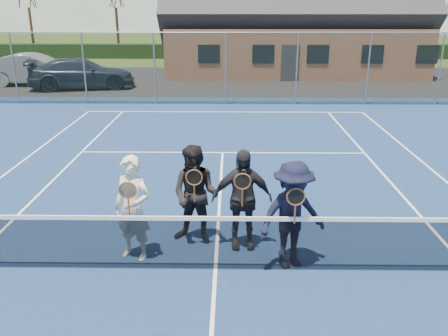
{
  "coord_description": "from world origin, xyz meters",
  "views": [
    {
      "loc": [
        0.24,
        -6.75,
        4.11
      ],
      "look_at": [
        0.12,
        1.5,
        1.25
      ],
      "focal_mm": 38.0,
      "sensor_mm": 36.0,
      "label": 1
    }
  ],
  "objects_px": {
    "player_d": "(292,215)",
    "player_a": "(133,208)",
    "car_b": "(35,69)",
    "player_b": "(196,195)",
    "clubhouse": "(293,6)",
    "player_c": "(242,199)",
    "tennis_net": "(215,241)",
    "car_c": "(82,74)"
  },
  "relations": [
    {
      "from": "player_a",
      "to": "player_c",
      "type": "relative_size",
      "value": 1.0
    },
    {
      "from": "player_b",
      "to": "player_c",
      "type": "height_order",
      "value": "same"
    },
    {
      "from": "player_d",
      "to": "player_a",
      "type": "bearing_deg",
      "value": 174.99
    },
    {
      "from": "car_c",
      "to": "player_c",
      "type": "distance_m",
      "value": 18.4
    },
    {
      "from": "car_b",
      "to": "player_b",
      "type": "distance_m",
      "value": 20.15
    },
    {
      "from": "car_c",
      "to": "player_b",
      "type": "xyz_separation_m",
      "value": [
        7.0,
        -16.49,
        0.16
      ]
    },
    {
      "from": "tennis_net",
      "to": "player_b",
      "type": "height_order",
      "value": "player_b"
    },
    {
      "from": "player_a",
      "to": "player_c",
      "type": "xyz_separation_m",
      "value": [
        1.81,
        0.42,
        -0.0
      ]
    },
    {
      "from": "tennis_net",
      "to": "player_c",
      "type": "distance_m",
      "value": 1.0
    },
    {
      "from": "tennis_net",
      "to": "car_c",
      "type": "bearing_deg",
      "value": 112.87
    },
    {
      "from": "car_b",
      "to": "clubhouse",
      "type": "relative_size",
      "value": 0.32
    },
    {
      "from": "player_a",
      "to": "player_d",
      "type": "distance_m",
      "value": 2.61
    },
    {
      "from": "player_d",
      "to": "clubhouse",
      "type": "bearing_deg",
      "value": 83.37
    },
    {
      "from": "player_c",
      "to": "player_d",
      "type": "relative_size",
      "value": 1.0
    },
    {
      "from": "car_b",
      "to": "tennis_net",
      "type": "bearing_deg",
      "value": -154.3
    },
    {
      "from": "player_b",
      "to": "tennis_net",
      "type": "bearing_deg",
      "value": -69.11
    },
    {
      "from": "player_a",
      "to": "car_b",
      "type": "bearing_deg",
      "value": 115.9
    },
    {
      "from": "car_b",
      "to": "car_c",
      "type": "distance_m",
      "value": 3.04
    },
    {
      "from": "car_c",
      "to": "player_b",
      "type": "relative_size",
      "value": 2.91
    },
    {
      "from": "player_d",
      "to": "player_b",
      "type": "bearing_deg",
      "value": 152.87
    },
    {
      "from": "car_b",
      "to": "car_c",
      "type": "bearing_deg",
      "value": -114.38
    },
    {
      "from": "tennis_net",
      "to": "player_d",
      "type": "bearing_deg",
      "value": 7.45
    },
    {
      "from": "player_c",
      "to": "car_c",
      "type": "bearing_deg",
      "value": 115.1
    },
    {
      "from": "car_b",
      "to": "player_a",
      "type": "height_order",
      "value": "player_a"
    },
    {
      "from": "player_b",
      "to": "car_b",
      "type": "bearing_deg",
      "value": 119.19
    },
    {
      "from": "car_b",
      "to": "player_c",
      "type": "relative_size",
      "value": 2.76
    },
    {
      "from": "tennis_net",
      "to": "player_c",
      "type": "height_order",
      "value": "player_c"
    },
    {
      "from": "tennis_net",
      "to": "player_b",
      "type": "xyz_separation_m",
      "value": [
        -0.38,
        0.98,
        0.38
      ]
    },
    {
      "from": "player_b",
      "to": "player_c",
      "type": "distance_m",
      "value": 0.83
    },
    {
      "from": "player_a",
      "to": "player_d",
      "type": "bearing_deg",
      "value": -5.01
    },
    {
      "from": "car_b",
      "to": "clubhouse",
      "type": "distance_m",
      "value": 15.53
    },
    {
      "from": "car_b",
      "to": "tennis_net",
      "type": "distance_m",
      "value": 21.2
    },
    {
      "from": "car_b",
      "to": "car_c",
      "type": "xyz_separation_m",
      "value": [
        2.84,
        -1.1,
        -0.06
      ]
    },
    {
      "from": "tennis_net",
      "to": "player_c",
      "type": "xyz_separation_m",
      "value": [
        0.44,
        0.81,
        0.38
      ]
    },
    {
      "from": "player_b",
      "to": "player_a",
      "type": "bearing_deg",
      "value": -149.28
    },
    {
      "from": "clubhouse",
      "to": "player_d",
      "type": "distance_m",
      "value": 24.19
    },
    {
      "from": "clubhouse",
      "to": "player_c",
      "type": "distance_m",
      "value": 23.66
    },
    {
      "from": "player_a",
      "to": "player_b",
      "type": "bearing_deg",
      "value": 30.72
    },
    {
      "from": "player_a",
      "to": "player_d",
      "type": "relative_size",
      "value": 1.0
    },
    {
      "from": "tennis_net",
      "to": "player_a",
      "type": "distance_m",
      "value": 1.48
    },
    {
      "from": "car_b",
      "to": "player_d",
      "type": "distance_m",
      "value": 21.68
    },
    {
      "from": "player_a",
      "to": "car_c",
      "type": "bearing_deg",
      "value": 109.34
    }
  ]
}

